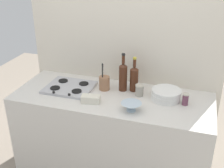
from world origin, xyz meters
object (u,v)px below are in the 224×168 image
at_px(stovetop_hob, 70,87).
at_px(condiment_jar_rear, 139,90).
at_px(wine_bottle_mid_left, 134,78).
at_px(utensil_crock, 104,83).
at_px(wine_bottle_leftmost, 123,76).
at_px(plate_stack, 166,94).
at_px(mixing_bowl, 131,106).
at_px(condiment_jar_front, 185,99).
at_px(butter_dish, 91,99).

height_order(stovetop_hob, condiment_jar_rear, condiment_jar_rear).
xyz_separation_m(wine_bottle_mid_left, utensil_crock, (-0.27, -0.07, -0.06)).
bearing_deg(wine_bottle_leftmost, stovetop_hob, -166.25).
relative_size(plate_stack, mixing_bowl, 1.56).
height_order(wine_bottle_mid_left, condiment_jar_front, wine_bottle_mid_left).
xyz_separation_m(stovetop_hob, condiment_jar_front, (1.07, 0.01, 0.04)).
relative_size(plate_stack, condiment_jar_rear, 2.47).
height_order(mixing_bowl, butter_dish, mixing_bowl).
bearing_deg(wine_bottle_mid_left, mixing_bowl, -79.49).
bearing_deg(mixing_bowl, stovetop_hob, 161.39).
bearing_deg(condiment_jar_rear, utensil_crock, 176.11).
bearing_deg(condiment_jar_front, mixing_bowl, -150.46).
bearing_deg(condiment_jar_rear, plate_stack, 1.18).
bearing_deg(stovetop_hob, condiment_jar_rear, 5.03).
relative_size(wine_bottle_mid_left, mixing_bowl, 1.93).
relative_size(wine_bottle_leftmost, condiment_jar_front, 3.41).
distance_m(wine_bottle_leftmost, utensil_crock, 0.19).
bearing_deg(wine_bottle_mid_left, condiment_jar_rear, -50.42).
relative_size(mixing_bowl, condiment_jar_front, 1.60).
distance_m(wine_bottle_mid_left, condiment_jar_front, 0.51).
xyz_separation_m(butter_dish, condiment_jar_front, (0.78, 0.20, 0.02)).
xyz_separation_m(stovetop_hob, wine_bottle_mid_left, (0.59, 0.15, 0.11)).
distance_m(plate_stack, mixing_bowl, 0.37).
bearing_deg(stovetop_hob, condiment_jar_front, 0.68).
relative_size(mixing_bowl, condiment_jar_rear, 1.58).
distance_m(plate_stack, condiment_jar_rear, 0.24).
xyz_separation_m(wine_bottle_mid_left, condiment_jar_front, (0.48, -0.13, -0.07)).
distance_m(stovetop_hob, wine_bottle_mid_left, 0.62).
height_order(utensil_crock, condiment_jar_rear, utensil_crock).
bearing_deg(wine_bottle_mid_left, wine_bottle_leftmost, -164.71).
bearing_deg(wine_bottle_leftmost, condiment_jar_rear, -19.79).
xyz_separation_m(wine_bottle_leftmost, condiment_jar_front, (0.58, -0.11, -0.09)).
distance_m(plate_stack, wine_bottle_mid_left, 0.33).
height_order(stovetop_hob, plate_stack, plate_stack).
relative_size(utensil_crock, condiment_jar_front, 2.53).
bearing_deg(mixing_bowl, condiment_jar_front, 29.54).
bearing_deg(wine_bottle_mid_left, stovetop_hob, -166.00).
distance_m(plate_stack, utensil_crock, 0.58).
distance_m(mixing_bowl, utensil_crock, 0.45).
height_order(plate_stack, wine_bottle_mid_left, wine_bottle_mid_left).
bearing_deg(wine_bottle_mid_left, utensil_crock, -166.33).
relative_size(plate_stack, wine_bottle_leftmost, 0.73).
distance_m(butter_dish, condiment_jar_front, 0.81).
bearing_deg(stovetop_hob, wine_bottle_leftmost, 13.75).
xyz_separation_m(stovetop_hob, condiment_jar_rear, (0.66, 0.06, 0.04)).
xyz_separation_m(wine_bottle_mid_left, condiment_jar_rear, (0.07, -0.09, -0.07)).
distance_m(wine_bottle_mid_left, condiment_jar_rear, 0.14).
distance_m(butter_dish, condiment_jar_rear, 0.45).
relative_size(wine_bottle_leftmost, butter_dish, 2.26).
height_order(stovetop_hob, butter_dish, butter_dish).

